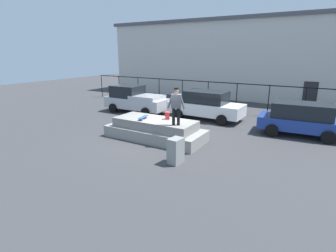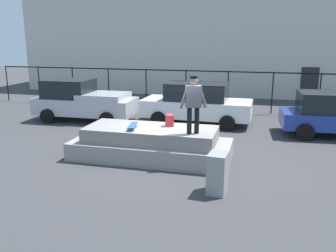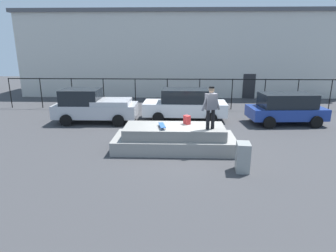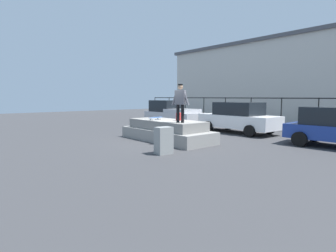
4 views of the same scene
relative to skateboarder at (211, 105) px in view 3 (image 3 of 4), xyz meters
name	(u,v)px [view 3 (image 3 of 4)]	position (x,y,z in m)	size (l,w,h in m)	color
ground_plane	(186,148)	(-0.91, 0.53, -1.95)	(60.00, 60.00, 0.00)	#38383A
concrete_ledge	(174,139)	(-1.40, 0.39, -1.50)	(4.95, 2.02, 1.00)	gray
skateboarder	(211,105)	(0.00, 0.00, 0.00)	(0.78, 0.41, 1.66)	black
skateboard	(162,125)	(-1.89, 0.11, -0.86)	(0.35, 0.85, 0.12)	#264C8C
backpack	(187,120)	(-0.89, 0.72, -0.77)	(0.28, 0.20, 0.36)	red
car_silver_pickup_near	(93,106)	(-6.01, 4.73, -1.03)	(4.56, 2.13, 1.86)	#B7B7BC
car_white_sedan_mid	(185,104)	(-0.87, 5.44, -1.05)	(4.77, 2.21, 1.80)	white
car_blue_hatchback_far	(286,108)	(4.67, 4.74, -1.06)	(4.15, 2.32, 1.69)	navy
utility_box	(243,157)	(0.95, -1.70, -1.45)	(0.44, 0.60, 1.01)	gray
fence_row	(183,88)	(-0.91, 8.46, -0.53)	(24.06, 0.06, 2.07)	black
warehouse_building	(182,53)	(-0.91, 16.31, 1.59)	(27.89, 7.14, 7.07)	beige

